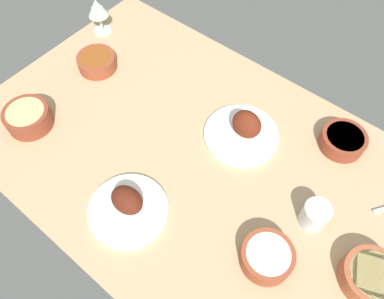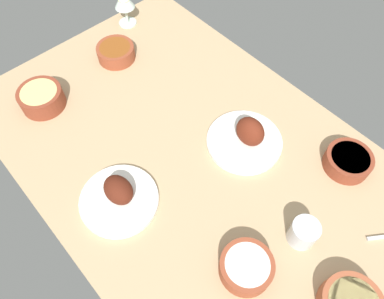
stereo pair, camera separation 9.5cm
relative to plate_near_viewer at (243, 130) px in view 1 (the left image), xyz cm
name	(u,v)px [view 1 (the left image)]	position (x,y,z in cm)	size (l,w,h in cm)	color
dining_table	(192,156)	(-8.47, -14.99, -5.01)	(140.00, 90.00, 4.00)	tan
plate_near_viewer	(243,130)	(0.00, 0.00, 0.00)	(23.55, 23.55, 10.78)	white
plate_far_side	(128,206)	(-10.44, -40.77, -0.68)	(22.40, 22.40, 8.32)	white
bowl_cream	(267,257)	(26.93, -28.69, 0.00)	(13.65, 13.65, 5.53)	brown
bowl_soup	(97,62)	(-57.87, -7.68, -0.21)	(13.57, 13.57, 5.13)	brown
bowl_pasta	(371,277)	(49.56, -16.85, 0.02)	(14.72, 14.72, 5.56)	#A35133
bowl_onions	(343,140)	(25.77, 16.31, -0.25)	(13.73, 13.73, 5.04)	brown
bowl_potatoes	(28,117)	(-56.04, -38.86, 0.45)	(14.43, 14.43, 6.40)	brown
wine_glass	(97,9)	(-70.95, 6.97, 6.92)	(7.60, 7.60, 14.00)	silver
water_tumbler	(315,215)	(30.90, -11.51, 0.83)	(7.38, 7.38, 7.67)	silver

